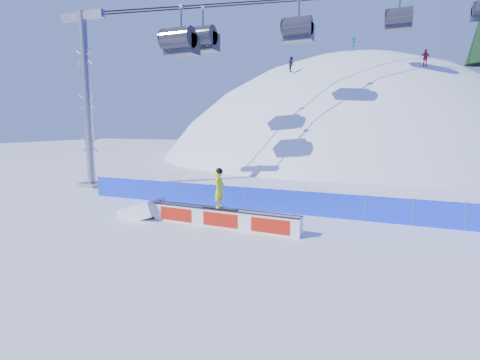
% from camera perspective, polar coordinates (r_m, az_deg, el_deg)
% --- Properties ---
extents(ground, '(160.00, 160.00, 0.00)m').
position_cam_1_polar(ground, '(15.37, -2.11, -8.34)').
color(ground, white).
rests_on(ground, ground).
extents(snow_hill, '(64.00, 64.00, 64.00)m').
position_cam_1_polar(snow_hill, '(60.01, 15.88, -13.82)').
color(snow_hill, white).
rests_on(snow_hill, ground).
extents(safety_fence, '(22.05, 0.05, 1.30)m').
position_cam_1_polar(safety_fence, '(19.26, 3.60, -3.05)').
color(safety_fence, '#1332F1').
rests_on(safety_fence, ground).
extents(rail_box, '(7.04, 0.78, 0.84)m').
position_cam_1_polar(rail_box, '(16.31, -2.67, -5.84)').
color(rail_box, white).
rests_on(rail_box, ground).
extents(snow_ramp, '(2.18, 1.42, 1.33)m').
position_cam_1_polar(snow_ramp, '(18.83, -14.59, -5.46)').
color(snow_ramp, white).
rests_on(snow_ramp, ground).
extents(snowboarder, '(1.70, 0.60, 1.77)m').
position_cam_1_polar(snowboarder, '(16.11, -3.18, -1.30)').
color(snowboarder, black).
rests_on(snowboarder, rail_box).
extents(distant_skiers, '(20.04, 9.14, 6.77)m').
position_cam_1_polar(distant_skiers, '(45.05, 20.19, 17.10)').
color(distant_skiers, black).
rests_on(distant_skiers, ground).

